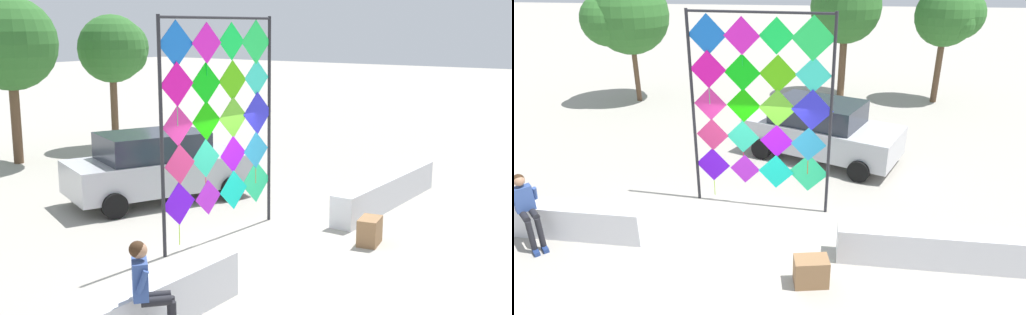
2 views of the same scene
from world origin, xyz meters
The scene contains 8 objects.
ground centered at (0.00, 0.00, 0.00)m, with size 120.00×120.00×0.00m, color #9E998E.
plaza_ledge_right centered at (4.37, -0.55, 0.36)m, with size 4.74×0.53×0.73m, color silver.
kite_display_rack centered at (0.21, 1.26, 2.55)m, with size 3.22×0.33×4.52m.
seated_vendor centered at (-4.20, -1.02, 0.94)m, with size 0.75×0.73×1.58m.
parked_car centered at (1.53, 4.36, 0.88)m, with size 4.88×3.51×1.74m.
cardboard_box_large centered at (1.53, -1.47, 0.27)m, with size 0.62×0.39×0.55m, color olive.
tree_palm_like centered at (6.36, 10.91, 3.49)m, with size 2.73×2.42×4.74m.
tree_far_right centered at (2.30, 11.42, 3.73)m, with size 2.92×3.13×5.24m.
Camera 1 is at (-9.90, -6.79, 4.29)m, focal length 45.35 mm.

